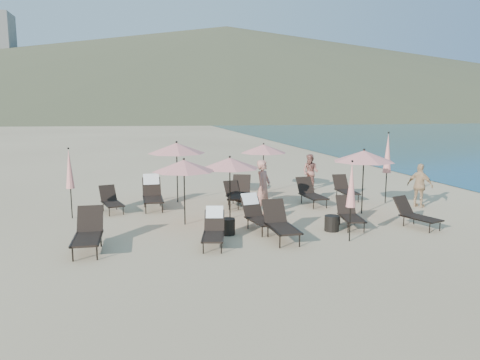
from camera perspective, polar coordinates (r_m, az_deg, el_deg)
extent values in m
plane|color=#D6BA8C|center=(13.92, 6.54, -6.59)|extent=(800.00, 800.00, 0.00)
cone|color=brown|center=(320.08, -1.61, 13.37)|extent=(690.00, 690.00, 55.00)
cone|color=brown|center=(394.18, 16.63, 10.53)|extent=(280.00, 280.00, 32.00)
cube|color=beige|center=(325.47, -20.78, 11.23)|extent=(18.00, 16.00, 38.00)
cube|color=black|center=(12.58, -18.15, -6.89)|extent=(0.71, 1.33, 0.05)
cube|color=black|center=(13.35, -17.80, -4.54)|extent=(0.69, 0.51, 0.67)
cylinder|color=black|center=(12.16, -19.73, -8.50)|extent=(0.04, 0.04, 0.37)
cylinder|color=black|center=(13.23, -19.06, -7.05)|extent=(0.04, 0.04, 0.37)
cylinder|color=black|center=(12.09, -17.05, -8.46)|extent=(0.04, 0.04, 0.37)
cylinder|color=black|center=(13.16, -16.59, -7.01)|extent=(0.04, 0.04, 0.37)
cube|color=black|center=(12.68, -19.60, -6.80)|extent=(0.09, 1.47, 0.04)
cube|color=black|center=(12.60, -16.64, -6.75)|extent=(0.09, 1.47, 0.04)
cube|color=black|center=(12.45, -3.30, -6.94)|extent=(0.78, 1.17, 0.04)
cube|color=black|center=(13.08, -3.14, -4.96)|extent=(0.63, 0.52, 0.55)
cylinder|color=black|center=(12.09, -4.51, -8.25)|extent=(0.03, 0.03, 0.30)
cylinder|color=black|center=(12.96, -4.21, -7.04)|extent=(0.03, 0.03, 0.30)
cylinder|color=black|center=(12.06, -2.29, -8.27)|extent=(0.03, 0.03, 0.30)
cylinder|color=black|center=(12.94, -2.15, -7.05)|extent=(0.03, 0.03, 0.30)
cube|color=black|center=(12.51, -4.52, -6.84)|extent=(0.31, 1.18, 0.04)
cube|color=black|center=(12.48, -2.05, -6.85)|extent=(0.31, 1.18, 0.04)
cube|color=white|center=(13.15, -3.12, -3.93)|extent=(0.53, 0.35, 0.33)
cube|color=black|center=(13.98, 2.77, -5.04)|extent=(0.79, 1.23, 0.05)
cube|color=black|center=(14.60, 1.44, -3.30)|extent=(0.66, 0.53, 0.59)
cylinder|color=black|center=(13.51, 2.72, -6.31)|extent=(0.03, 0.03, 0.33)
cylinder|color=black|center=(14.37, 0.98, -5.36)|extent=(0.03, 0.03, 0.33)
cylinder|color=black|center=(13.73, 4.59, -6.08)|extent=(0.03, 0.03, 0.33)
cylinder|color=black|center=(14.57, 2.76, -5.16)|extent=(0.03, 0.03, 0.33)
cube|color=black|center=(13.90, 1.62, -5.08)|extent=(0.27, 1.28, 0.04)
cube|color=black|center=(14.15, 3.73, -4.85)|extent=(0.27, 1.28, 0.04)
cube|color=white|center=(14.67, 1.22, -2.33)|extent=(0.56, 0.36, 0.36)
cube|color=black|center=(13.04, 5.32, -5.95)|extent=(0.66, 1.28, 0.05)
cube|color=black|center=(13.76, 4.19, -3.80)|extent=(0.66, 0.48, 0.66)
cylinder|color=black|center=(12.53, 4.88, -7.49)|extent=(0.04, 0.04, 0.36)
cylinder|color=black|center=(13.53, 3.42, -6.21)|extent=(0.04, 0.04, 0.36)
cylinder|color=black|center=(12.71, 7.27, -7.29)|extent=(0.04, 0.04, 0.36)
cylinder|color=black|center=(13.69, 5.65, -6.05)|extent=(0.04, 0.04, 0.36)
cube|color=black|center=(12.99, 3.91, -5.94)|extent=(0.05, 1.43, 0.04)
cube|color=black|center=(13.19, 6.56, -5.75)|extent=(0.05, 1.43, 0.04)
cube|color=black|center=(14.75, 13.49, -4.58)|extent=(0.77, 1.20, 0.05)
cube|color=black|center=(15.39, 12.75, -2.94)|extent=(0.64, 0.52, 0.57)
cylinder|color=black|center=(14.30, 13.05, -5.69)|extent=(0.03, 0.03, 0.32)
cylinder|color=black|center=(15.19, 12.07, -4.79)|extent=(0.03, 0.03, 0.32)
cylinder|color=black|center=(14.43, 14.90, -5.62)|extent=(0.03, 0.03, 0.32)
cylinder|color=black|center=(15.32, 13.82, -4.73)|extent=(0.03, 0.03, 0.32)
cube|color=black|center=(14.72, 12.40, -4.53)|extent=(0.26, 1.24, 0.04)
cube|color=black|center=(14.87, 14.47, -4.47)|extent=(0.26, 1.24, 0.04)
cube|color=black|center=(15.42, 21.32, -4.38)|extent=(0.88, 1.22, 0.05)
cube|color=black|center=(15.81, 19.26, -2.93)|extent=(0.67, 0.57, 0.57)
cylinder|color=black|center=(15.00, 22.11, -5.44)|extent=(0.03, 0.03, 0.31)
cylinder|color=black|center=(15.57, 19.33, -4.77)|extent=(0.03, 0.03, 0.31)
cylinder|color=black|center=(15.38, 23.19, -5.16)|extent=(0.03, 0.03, 0.31)
cylinder|color=black|center=(15.93, 20.44, -4.52)|extent=(0.03, 0.03, 0.31)
cube|color=black|center=(15.23, 20.55, -4.46)|extent=(0.41, 1.19, 0.04)
cube|color=black|center=(15.66, 21.81, -4.17)|extent=(0.41, 1.19, 0.04)
cube|color=black|center=(17.02, -15.23, -2.85)|extent=(0.83, 1.20, 0.05)
cube|color=black|center=(17.67, -15.82, -1.55)|extent=(0.65, 0.55, 0.56)
cylinder|color=black|center=(16.57, -15.64, -3.77)|extent=(0.03, 0.03, 0.31)
cylinder|color=black|center=(17.46, -16.33, -3.15)|extent=(0.03, 0.03, 0.31)
cylinder|color=black|center=(16.67, -14.05, -3.63)|extent=(0.03, 0.03, 0.31)
cylinder|color=black|center=(17.56, -14.82, -3.01)|extent=(0.03, 0.03, 0.31)
cube|color=black|center=(17.00, -16.16, -2.87)|extent=(0.36, 1.20, 0.04)
cube|color=black|center=(17.12, -14.38, -2.71)|extent=(0.36, 1.20, 0.04)
cube|color=black|center=(17.16, -10.56, -2.36)|extent=(0.68, 1.31, 0.05)
cube|color=black|center=(17.97, -10.73, -0.81)|extent=(0.68, 0.50, 0.68)
cylinder|color=black|center=(16.66, -11.42, -3.43)|extent=(0.04, 0.04, 0.37)
cylinder|color=black|center=(17.76, -11.55, -2.66)|extent=(0.04, 0.04, 0.37)
cylinder|color=black|center=(16.69, -9.46, -3.35)|extent=(0.04, 0.04, 0.37)
cylinder|color=black|center=(17.79, -9.72, -2.59)|extent=(0.04, 0.04, 0.37)
cube|color=black|center=(17.20, -11.66, -2.33)|extent=(0.05, 1.48, 0.04)
cube|color=black|center=(17.23, -9.48, -2.25)|extent=(0.05, 1.48, 0.04)
cube|color=white|center=(18.09, -10.78, 0.08)|extent=(0.59, 0.31, 0.41)
cube|color=black|center=(17.36, -0.09, -2.29)|extent=(0.75, 1.18, 0.05)
cube|color=black|center=(17.98, -1.01, -1.02)|extent=(0.63, 0.51, 0.56)
cylinder|color=black|center=(16.90, -0.23, -3.18)|extent=(0.03, 0.03, 0.31)
cylinder|color=black|center=(17.75, -1.41, -2.58)|extent=(0.03, 0.03, 0.31)
cylinder|color=black|center=(17.08, 1.24, -3.04)|extent=(0.03, 0.03, 0.31)
cylinder|color=black|center=(17.92, 0.00, -2.46)|extent=(0.03, 0.03, 0.31)
cube|color=black|center=(17.30, -0.99, -2.30)|extent=(0.25, 1.22, 0.04)
cube|color=black|center=(17.51, 0.67, -2.16)|extent=(0.25, 1.22, 0.04)
cube|color=black|center=(17.38, -0.14, -2.04)|extent=(1.10, 1.50, 0.06)
cube|color=black|center=(18.20, 0.17, -0.47)|extent=(0.82, 0.71, 0.69)
cylinder|color=black|center=(16.91, -1.33, -3.05)|extent=(0.04, 0.04, 0.38)
cylinder|color=black|center=(18.03, -0.85, -2.28)|extent=(0.04, 0.04, 0.38)
cylinder|color=black|center=(16.84, 0.64, -3.10)|extent=(0.04, 0.04, 0.38)
cylinder|color=black|center=(17.97, 0.99, -2.32)|extent=(0.04, 0.04, 0.38)
cube|color=black|center=(17.47, -1.21, -1.94)|extent=(0.54, 1.44, 0.04)
cube|color=black|center=(17.40, 0.98, -1.99)|extent=(0.54, 1.44, 0.04)
cube|color=black|center=(17.77, 9.02, -2.02)|extent=(0.71, 1.26, 0.05)
cube|color=black|center=(18.44, 7.93, -0.64)|extent=(0.66, 0.50, 0.63)
cylinder|color=black|center=(17.25, 8.95, -2.98)|extent=(0.04, 0.04, 0.35)
cylinder|color=black|center=(18.17, 7.51, -2.33)|extent=(0.04, 0.04, 0.35)
cylinder|color=black|center=(17.48, 10.51, -2.86)|extent=(0.04, 0.04, 0.35)
cylinder|color=black|center=(18.39, 9.01, -2.22)|extent=(0.04, 0.04, 0.35)
cube|color=black|center=(17.68, 8.06, -2.02)|extent=(0.13, 1.37, 0.04)
cube|color=black|center=(17.95, 9.82, -1.90)|extent=(0.13, 1.37, 0.04)
cube|color=black|center=(19.10, 12.98, -1.43)|extent=(0.66, 1.18, 0.05)
cube|color=black|center=(19.75, 12.14, -0.22)|extent=(0.62, 0.47, 0.59)
cylinder|color=black|center=(18.60, 12.83, -2.24)|extent=(0.03, 0.03, 0.33)
cylinder|color=black|center=(19.50, 11.71, -1.69)|extent=(0.03, 0.03, 0.33)
cylinder|color=black|center=(18.80, 14.23, -2.18)|extent=(0.03, 0.03, 0.33)
cylinder|color=black|center=(19.69, 13.06, -1.63)|extent=(0.03, 0.03, 0.33)
cube|color=black|center=(19.03, 12.13, -1.40)|extent=(0.11, 1.29, 0.04)
cube|color=black|center=(19.25, 13.71, -1.34)|extent=(0.11, 1.29, 0.04)
cylinder|color=black|center=(14.82, -6.79, -1.69)|extent=(0.04, 0.04, 1.98)
cone|color=#EB8D84|center=(14.68, -6.85, 1.76)|extent=(1.98, 1.98, 0.36)
sphere|color=black|center=(14.66, -6.87, 2.56)|extent=(0.08, 0.08, 0.08)
cylinder|color=black|center=(15.52, -1.24, -1.17)|extent=(0.04, 0.04, 1.96)
cone|color=#EB8D84|center=(15.38, -1.25, 2.08)|extent=(1.96, 1.96, 0.36)
sphere|color=black|center=(15.36, -1.25, 2.85)|extent=(0.07, 0.07, 0.07)
cylinder|color=black|center=(16.75, 14.74, -0.43)|extent=(0.04, 0.04, 2.12)
cone|color=#EB8D84|center=(16.62, 14.87, 2.84)|extent=(2.12, 2.12, 0.38)
sphere|color=black|center=(16.60, 14.90, 3.60)|extent=(0.08, 0.08, 0.08)
cylinder|color=black|center=(18.28, -7.67, 0.73)|extent=(0.05, 0.05, 2.23)
cone|color=#EB8D84|center=(18.17, -7.74, 3.88)|extent=(2.23, 2.23, 0.40)
sphere|color=black|center=(18.15, -7.75, 4.61)|extent=(0.08, 0.08, 0.08)
cylinder|color=black|center=(20.19, 2.87, 1.27)|extent=(0.04, 0.04, 2.00)
cone|color=#EB8D84|center=(20.08, 2.89, 3.84)|extent=(2.00, 2.00, 0.36)
sphere|color=black|center=(20.07, 2.89, 4.44)|extent=(0.08, 0.08, 0.08)
cylinder|color=black|center=(13.38, 13.25, -5.26)|extent=(0.04, 0.04, 0.98)
cone|color=#EB8D84|center=(13.15, 13.43, -0.56)|extent=(0.27, 0.27, 1.24)
sphere|color=black|center=(13.06, 13.53, 2.25)|extent=(0.06, 0.06, 0.06)
cylinder|color=black|center=(18.95, 17.36, -0.91)|extent=(0.04, 0.04, 1.18)
cone|color=#EB8D84|center=(18.77, 17.55, 3.13)|extent=(0.32, 0.32, 1.50)
sphere|color=black|center=(18.71, 17.67, 5.52)|extent=(0.08, 0.08, 0.08)
cylinder|color=black|center=(16.60, -19.86, -2.69)|extent=(0.04, 0.04, 1.02)
cone|color=#EB8D84|center=(16.41, -20.08, 1.28)|extent=(0.28, 0.28, 1.30)
sphere|color=black|center=(16.34, -20.21, 3.64)|extent=(0.07, 0.07, 0.07)
cylinder|color=black|center=(13.75, -1.48, -5.70)|extent=(0.42, 0.42, 0.48)
cylinder|color=black|center=(14.40, 11.13, -5.20)|extent=(0.44, 0.44, 0.47)
imported|color=#B77563|center=(16.04, 2.85, -0.94)|extent=(0.80, 0.83, 1.91)
imported|color=#975B4E|center=(21.14, 8.58, 0.98)|extent=(0.96, 0.98, 1.59)
imported|color=tan|center=(18.52, 21.09, -0.63)|extent=(0.86, 1.01, 1.63)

